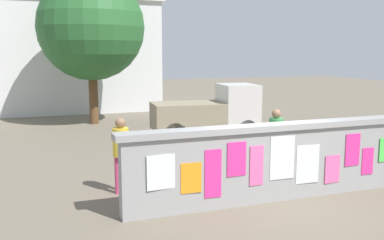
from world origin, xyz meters
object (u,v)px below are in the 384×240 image
object	(u,v)px
auto_rickshaw_truck	(210,112)
bicycle_far	(265,145)
tree_roadside	(91,27)
person_bystander	(121,147)
person_walking	(276,135)
bicycle_near	(176,148)
motorcycle	(217,161)

from	to	relation	value
auto_rickshaw_truck	bicycle_far	xyz separation A→B (m)	(0.33, -3.21, -0.54)
auto_rickshaw_truck	tree_roadside	distance (m)	6.39
auto_rickshaw_truck	person_bystander	xyz separation A→B (m)	(-4.08, -4.89, 0.09)
person_walking	auto_rickshaw_truck	bearing A→B (deg)	86.22
auto_rickshaw_truck	person_walking	bearing A→B (deg)	-93.78
bicycle_near	bicycle_far	distance (m)	2.53
bicycle_far	person_walking	bearing A→B (deg)	-111.85
person_walking	tree_roadside	size ratio (longest dim) A/B	0.27
auto_rickshaw_truck	motorcycle	distance (m)	5.13
person_bystander	tree_roadside	bearing A→B (deg)	85.59
auto_rickshaw_truck	tree_roadside	xyz separation A→B (m)	(-3.36, 4.51, 3.04)
motorcycle	bicycle_far	bearing A→B (deg)	35.56
auto_rickshaw_truck	bicycle_near	size ratio (longest dim) A/B	2.18
bicycle_near	person_bystander	world-z (taller)	person_bystander
motorcycle	person_walking	bearing A→B (deg)	-2.73
auto_rickshaw_truck	bicycle_far	bearing A→B (deg)	-84.12
person_bystander	tree_roadside	world-z (taller)	tree_roadside
bicycle_near	person_bystander	bearing A→B (deg)	-131.56
motorcycle	person_walking	xyz separation A→B (m)	(1.52, -0.07, 0.52)
bicycle_far	person_walking	world-z (taller)	person_walking
motorcycle	person_walking	size ratio (longest dim) A/B	1.17
bicycle_near	tree_roadside	distance (m)	8.15
motorcycle	person_bystander	xyz separation A→B (m)	(-2.25, -0.13, 0.52)
motorcycle	tree_roadside	size ratio (longest dim) A/B	0.31
auto_rickshaw_truck	bicycle_far	distance (m)	3.28
tree_roadside	person_bystander	bearing A→B (deg)	-94.41
bicycle_near	person_walking	bearing A→B (deg)	-49.18
motorcycle	tree_roadside	distance (m)	10.02
auto_rickshaw_truck	bicycle_near	world-z (taller)	auto_rickshaw_truck
person_walking	person_bystander	xyz separation A→B (m)	(-3.76, -0.06, 0.00)
bicycle_far	person_bystander	bearing A→B (deg)	-159.18
auto_rickshaw_truck	bicycle_near	bearing A→B (deg)	-128.41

